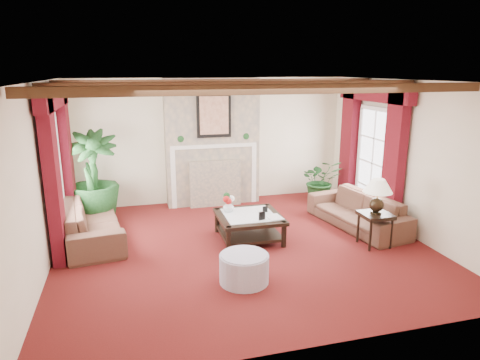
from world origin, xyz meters
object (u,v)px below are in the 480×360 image
object	(u,v)px
side_table	(374,229)
ottoman	(244,269)
sofa_right	(358,206)
potted_palm	(94,196)
coffee_table	(249,227)
sofa_left	(92,215)

from	to	relation	value
side_table	ottoman	size ratio (longest dim) A/B	0.82
sofa_right	potted_palm	size ratio (longest dim) A/B	1.21
coffee_table	ottoman	xyz separation A→B (m)	(-0.50, -1.47, -0.02)
sofa_left	side_table	world-z (taller)	sofa_left
sofa_right	ottoman	bearing A→B (deg)	-69.36
coffee_table	sofa_right	bearing A→B (deg)	2.41
coffee_table	side_table	world-z (taller)	side_table
side_table	ottoman	bearing A→B (deg)	-164.65
sofa_left	side_table	distance (m)	4.82
sofa_right	side_table	size ratio (longest dim) A/B	3.85
sofa_left	coffee_table	distance (m)	2.73
sofa_right	ottoman	xyz separation A→B (m)	(-2.62, -1.54, -0.21)
sofa_right	side_table	bearing A→B (deg)	-21.15
sofa_right	ottoman	size ratio (longest dim) A/B	3.17
potted_palm	side_table	distance (m)	5.22
side_table	coffee_table	bearing A→B (deg)	157.67
sofa_left	coffee_table	size ratio (longest dim) A/B	2.14
coffee_table	side_table	distance (m)	2.11
potted_palm	side_table	xyz separation A→B (m)	(4.59, -2.48, -0.21)
coffee_table	side_table	size ratio (longest dim) A/B	1.90
ottoman	coffee_table	bearing A→B (deg)	71.36
side_table	potted_palm	bearing A→B (deg)	151.61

